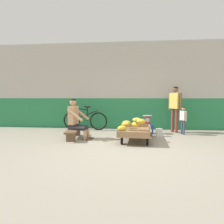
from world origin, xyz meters
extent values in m
plane|color=gray|center=(0.00, 0.00, 0.00)|extent=(80.00, 80.00, 0.00)
cube|color=#287F4C|center=(0.00, 3.07, 0.57)|extent=(16.00, 0.30, 1.14)
cube|color=#B7B2A8|center=(0.00, 3.07, 2.16)|extent=(16.00, 0.30, 2.04)
cube|color=#8E6B47|center=(0.15, 1.08, 0.23)|extent=(0.92, 1.49, 0.05)
cube|color=#8E6B47|center=(-0.25, 1.11, 0.31)|extent=(0.12, 1.44, 0.10)
cube|color=#8E6B47|center=(0.55, 1.06, 0.31)|extent=(0.12, 1.44, 0.10)
cube|color=#8E6B47|center=(0.19, 1.78, 0.31)|extent=(0.84, 0.09, 0.10)
cube|color=#8E6B47|center=(0.11, 0.39, 0.31)|extent=(0.84, 0.09, 0.10)
cylinder|color=black|center=(-0.14, 1.61, 0.09)|extent=(0.06, 0.18, 0.18)
cylinder|color=black|center=(0.49, 1.57, 0.09)|extent=(0.06, 0.18, 0.18)
cylinder|color=black|center=(-0.20, 0.60, 0.09)|extent=(0.06, 0.18, 0.18)
cylinder|color=black|center=(0.43, 0.56, 0.09)|extent=(0.06, 0.18, 0.18)
ellipsoid|color=gold|center=(-0.18, 0.51, 0.42)|extent=(0.29, 0.27, 0.13)
ellipsoid|color=gold|center=(-0.12, 1.18, 0.42)|extent=(0.30, 0.27, 0.13)
ellipsoid|color=yellow|center=(0.16, 1.19, 0.42)|extent=(0.30, 0.28, 0.13)
ellipsoid|color=yellow|center=(-0.10, 1.51, 0.42)|extent=(0.28, 0.24, 0.13)
ellipsoid|color=gold|center=(0.30, 0.96, 0.54)|extent=(0.27, 0.22, 0.13)
ellipsoid|color=gold|center=(0.19, 1.09, 0.56)|extent=(0.27, 0.22, 0.13)
cube|color=brown|center=(-1.61, 1.14, 0.24)|extent=(0.41, 1.12, 0.05)
cube|color=brown|center=(-1.65, 1.53, 0.11)|extent=(0.25, 0.10, 0.22)
cube|color=brown|center=(-1.57, 0.76, 0.11)|extent=(0.25, 0.10, 0.22)
cylinder|color=tan|center=(-1.20, 1.15, 0.14)|extent=(0.10, 0.10, 0.27)
cube|color=#4C3D2D|center=(-1.14, 1.14, 0.02)|extent=(0.23, 0.13, 0.04)
cylinder|color=#232328|center=(-1.39, 1.19, 0.32)|extent=(0.42, 0.21, 0.13)
cylinder|color=tan|center=(-1.23, 0.98, 0.14)|extent=(0.10, 0.10, 0.27)
cube|color=#4C3D2D|center=(-1.17, 0.96, 0.02)|extent=(0.23, 0.13, 0.04)
cylinder|color=#232328|center=(-1.43, 1.02, 0.32)|extent=(0.42, 0.21, 0.13)
cube|color=#232328|center=(-1.61, 1.14, 0.34)|extent=(0.27, 0.32, 0.14)
cube|color=tan|center=(-1.61, 1.14, 0.67)|extent=(0.24, 0.35, 0.52)
cylinder|color=tan|center=(-1.41, 1.31, 0.70)|extent=(0.48, 0.17, 0.36)
cylinder|color=tan|center=(-1.49, 0.92, 0.70)|extent=(0.48, 0.17, 0.36)
sphere|color=tan|center=(-1.61, 1.14, 1.05)|extent=(0.19, 0.19, 0.19)
ellipsoid|color=black|center=(-1.61, 1.14, 1.10)|extent=(0.17, 0.17, 0.09)
cube|color=#234CA8|center=(0.56, 2.08, 0.15)|extent=(0.36, 0.28, 0.30)
cylinder|color=#28282D|center=(0.56, 2.08, 0.32)|extent=(0.20, 0.20, 0.03)
cube|color=#C6384C|center=(0.56, 2.08, 0.45)|extent=(0.16, 0.10, 0.24)
cylinder|color=white|center=(0.56, 2.03, 0.45)|extent=(0.13, 0.01, 0.13)
cylinder|color=#B2B5BA|center=(0.56, 2.08, 0.58)|extent=(0.30, 0.30, 0.01)
torus|color=black|center=(-2.14, 2.64, 0.32)|extent=(0.64, 0.12, 0.64)
torus|color=black|center=(-1.12, 2.53, 0.32)|extent=(0.64, 0.12, 0.64)
cylinder|color=black|center=(-1.63, 2.59, 0.52)|extent=(1.03, 0.15, 0.43)
cylinder|color=black|center=(-1.53, 2.58, 0.56)|extent=(0.04, 0.04, 0.48)
cylinder|color=black|center=(-1.83, 2.61, 0.76)|extent=(0.62, 0.10, 0.12)
cube|color=black|center=(-1.53, 2.58, 0.83)|extent=(0.21, 0.12, 0.05)
cylinder|color=black|center=(-2.14, 2.64, 0.78)|extent=(0.08, 0.48, 0.03)
cylinder|color=brown|center=(1.54, 2.31, 0.40)|extent=(0.10, 0.10, 0.80)
cylinder|color=brown|center=(1.44, 2.43, 0.40)|extent=(0.10, 0.10, 0.80)
cube|color=gold|center=(1.49, 2.37, 1.06)|extent=(0.36, 0.37, 0.52)
cylinder|color=brown|center=(1.63, 2.22, 1.04)|extent=(0.07, 0.07, 0.56)
cylinder|color=brown|center=(1.35, 2.53, 1.04)|extent=(0.07, 0.07, 0.56)
sphere|color=brown|center=(1.49, 2.37, 1.44)|extent=(0.19, 0.19, 0.19)
ellipsoid|color=black|center=(1.49, 2.37, 1.49)|extent=(0.17, 0.17, 0.09)
cylinder|color=#38425B|center=(1.69, 1.99, 0.23)|extent=(0.06, 0.06, 0.45)
cylinder|color=#38425B|center=(1.65, 2.07, 0.23)|extent=(0.06, 0.06, 0.45)
cube|color=silver|center=(1.67, 2.03, 0.60)|extent=(0.19, 0.21, 0.30)
cylinder|color=tan|center=(1.73, 1.93, 0.59)|extent=(0.04, 0.04, 0.32)
cylinder|color=tan|center=(1.61, 2.13, 0.59)|extent=(0.04, 0.04, 0.32)
sphere|color=tan|center=(1.67, 2.03, 0.82)|extent=(0.11, 0.11, 0.11)
ellipsoid|color=black|center=(1.67, 2.03, 0.85)|extent=(0.10, 0.10, 0.05)
cube|color=silver|center=(0.88, 1.66, 0.12)|extent=(0.18, 0.12, 0.24)
camera|label=1|loc=(0.01, -4.10, 1.20)|focal=30.41mm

